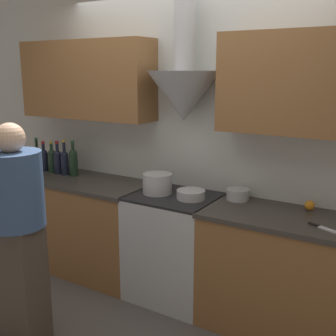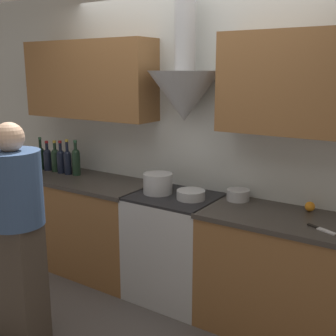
# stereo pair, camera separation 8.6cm
# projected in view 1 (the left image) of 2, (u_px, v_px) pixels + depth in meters

# --- Properties ---
(ground_plane) EXTENTS (12.00, 12.00, 0.00)m
(ground_plane) POSITION_uv_depth(u_px,v_px,m) (153.00, 313.00, 3.35)
(ground_plane) COLOR #4C4744
(wall_back) EXTENTS (8.40, 0.59, 2.60)m
(wall_back) POSITION_uv_depth(u_px,v_px,m) (185.00, 121.00, 3.53)
(wall_back) COLOR silver
(wall_back) RESTS_ON ground_plane
(counter_left) EXTENTS (1.40, 0.62, 0.89)m
(counter_left) POSITION_uv_depth(u_px,v_px,m) (82.00, 224.00, 4.05)
(counter_left) COLOR brown
(counter_left) RESTS_ON ground_plane
(counter_right) EXTENTS (1.07, 0.62, 0.89)m
(counter_right) POSITION_uv_depth(u_px,v_px,m) (276.00, 272.00, 3.07)
(counter_right) COLOR brown
(counter_right) RESTS_ON ground_plane
(stove_range) EXTENTS (0.69, 0.60, 0.89)m
(stove_range) POSITION_uv_depth(u_px,v_px,m) (174.00, 246.00, 3.52)
(stove_range) COLOR #B7BABC
(stove_range) RESTS_ON ground_plane
(wine_bottle_0) EXTENTS (0.07, 0.07, 0.33)m
(wine_bottle_0) POSITION_uv_depth(u_px,v_px,m) (37.00, 157.00, 4.26)
(wine_bottle_0) COLOR black
(wine_bottle_0) RESTS_ON counter_left
(wine_bottle_1) EXTENTS (0.08, 0.08, 0.30)m
(wine_bottle_1) POSITION_uv_depth(u_px,v_px,m) (44.00, 159.00, 4.23)
(wine_bottle_1) COLOR black
(wine_bottle_1) RESTS_ON counter_left
(wine_bottle_2) EXTENTS (0.08, 0.08, 0.31)m
(wine_bottle_2) POSITION_uv_depth(u_px,v_px,m) (52.00, 159.00, 4.17)
(wine_bottle_2) COLOR black
(wine_bottle_2) RESTS_ON counter_left
(wine_bottle_3) EXTENTS (0.08, 0.08, 0.32)m
(wine_bottle_3) POSITION_uv_depth(u_px,v_px,m) (58.00, 161.00, 4.11)
(wine_bottle_3) COLOR black
(wine_bottle_3) RESTS_ON counter_left
(wine_bottle_4) EXTENTS (0.07, 0.07, 0.34)m
(wine_bottle_4) POSITION_uv_depth(u_px,v_px,m) (65.00, 161.00, 4.06)
(wine_bottle_4) COLOR black
(wine_bottle_4) RESTS_ON counter_left
(wine_bottle_5) EXTENTS (0.08, 0.08, 0.34)m
(wine_bottle_5) POSITION_uv_depth(u_px,v_px,m) (73.00, 161.00, 4.03)
(wine_bottle_5) COLOR black
(wine_bottle_5) RESTS_ON counter_left
(stock_pot) EXTENTS (0.24, 0.24, 0.17)m
(stock_pot) POSITION_uv_depth(u_px,v_px,m) (157.00, 183.00, 3.46)
(stock_pot) COLOR #B7BABC
(stock_pot) RESTS_ON stove_range
(mixing_bowl) EXTENTS (0.23, 0.23, 0.07)m
(mixing_bowl) POSITION_uv_depth(u_px,v_px,m) (191.00, 194.00, 3.32)
(mixing_bowl) COLOR #B7BABC
(mixing_bowl) RESTS_ON stove_range
(orange_fruit) EXTENTS (0.07, 0.07, 0.07)m
(orange_fruit) POSITION_uv_depth(u_px,v_px,m) (310.00, 205.00, 3.05)
(orange_fruit) COLOR orange
(orange_fruit) RESTS_ON counter_right
(saucepan) EXTENTS (0.18, 0.18, 0.09)m
(saucepan) POSITION_uv_depth(u_px,v_px,m) (238.00, 194.00, 3.30)
(saucepan) COLOR #B7BABC
(saucepan) RESTS_ON counter_right
(chefs_knife) EXTENTS (0.20, 0.11, 0.01)m
(chefs_knife) POSITION_uv_depth(u_px,v_px,m) (323.00, 228.00, 2.71)
(chefs_knife) COLOR silver
(chefs_knife) RESTS_ON counter_right
(person_foreground_left) EXTENTS (0.38, 0.38, 1.57)m
(person_foreground_left) POSITION_uv_depth(u_px,v_px,m) (18.00, 229.00, 2.81)
(person_foreground_left) COLOR #473D33
(person_foreground_left) RESTS_ON ground_plane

